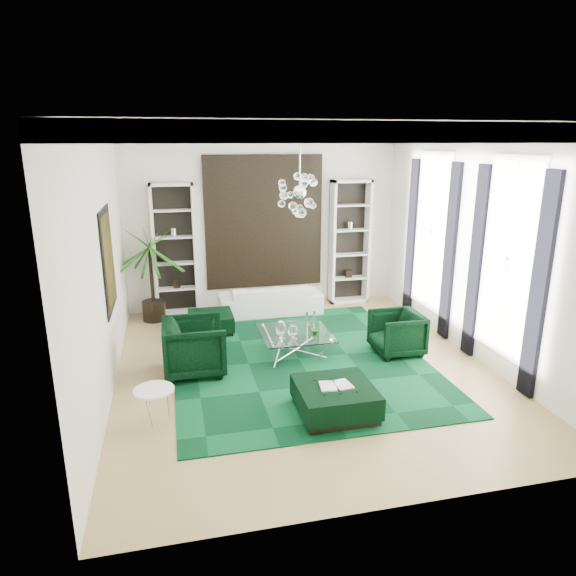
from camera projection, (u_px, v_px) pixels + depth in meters
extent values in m
cube|color=tan|center=(303.00, 368.00, 8.54)|extent=(6.00, 7.00, 0.02)
cube|color=white|center=(305.00, 128.00, 7.48)|extent=(6.00, 7.00, 0.02)
cube|color=white|center=(264.00, 222.00, 11.30)|extent=(6.00, 0.02, 3.80)
cube|color=white|center=(401.00, 336.00, 4.72)|extent=(6.00, 0.02, 3.80)
cube|color=white|center=(101.00, 266.00, 7.36)|extent=(0.02, 7.00, 3.80)
cube|color=white|center=(476.00, 247.00, 8.66)|extent=(0.02, 7.00, 3.80)
cylinder|color=white|center=(300.00, 131.00, 7.77)|extent=(0.90, 0.90, 0.05)
cube|color=black|center=(264.00, 222.00, 11.25)|extent=(2.50, 0.06, 2.80)
cube|color=black|center=(109.00, 260.00, 7.94)|extent=(0.04, 1.30, 1.60)
cube|color=white|center=(508.00, 258.00, 7.81)|extent=(0.03, 1.10, 2.90)
cube|color=black|center=(539.00, 288.00, 7.15)|extent=(0.07, 0.30, 3.25)
cube|color=black|center=(476.00, 263.00, 8.61)|extent=(0.07, 0.30, 3.25)
cube|color=white|center=(432.00, 232.00, 10.06)|extent=(0.03, 1.10, 2.90)
cube|color=black|center=(450.00, 253.00, 9.39)|extent=(0.07, 0.30, 3.25)
cube|color=black|center=(411.00, 238.00, 10.85)|extent=(0.07, 0.30, 3.25)
cube|color=black|center=(299.00, 359.00, 8.82)|extent=(4.20, 5.00, 0.02)
imported|color=white|center=(270.00, 299.00, 11.12)|extent=(2.19, 0.86, 0.64)
imported|color=black|center=(195.00, 347.00, 8.22)|extent=(0.98, 0.95, 0.89)
imported|color=black|center=(397.00, 333.00, 9.00)|extent=(0.83, 0.81, 0.76)
cube|color=black|center=(211.00, 323.00, 10.07)|extent=(0.85, 0.85, 0.38)
cube|color=black|center=(335.00, 400.00, 7.04)|extent=(1.03, 1.03, 0.41)
cube|color=white|center=(335.00, 385.00, 6.98)|extent=(0.44, 0.30, 0.03)
cylinder|color=white|center=(155.00, 407.00, 6.74)|extent=(0.53, 0.53, 0.51)
imported|color=#216417|center=(316.00, 329.00, 8.73)|extent=(0.14, 0.11, 0.25)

